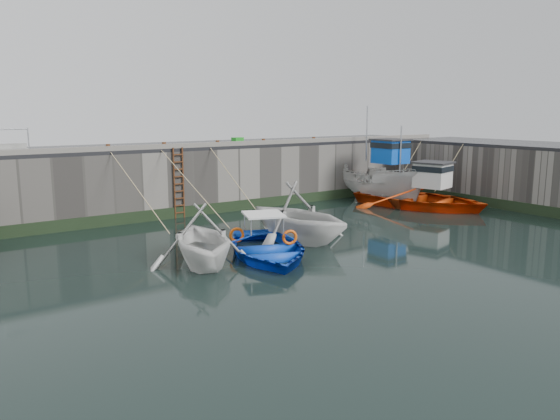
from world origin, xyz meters
TOP-DOWN VIEW (x-y plane):
  - ground at (0.00, 0.00)m, footprint 120.00×120.00m
  - quay_back at (0.00, 12.50)m, footprint 30.00×5.00m
  - quay_right at (14.50, 2.50)m, footprint 5.00×15.00m
  - road_back at (0.00, 12.50)m, footprint 30.00×5.00m
  - road_right at (14.50, 2.50)m, footprint 5.00×15.00m
  - kerb_back at (0.00, 10.15)m, footprint 30.00×0.30m
  - algae_back at (0.00, 9.96)m, footprint 30.00×0.08m
  - algae_right at (11.96, 2.50)m, footprint 0.08×15.00m
  - ladder at (-2.00, 9.91)m, footprint 0.51×0.08m
  - boat_near_white at (-4.61, 2.58)m, footprint 4.75×5.13m
  - boat_near_white_rope at (-4.61, 7.54)m, footprint 0.04×5.56m
  - boat_near_blue at (-2.41, 2.14)m, footprint 5.20×6.05m
  - boat_near_blue_rope at (-2.41, 7.32)m, footprint 0.04×5.96m
  - boat_near_blacktrim at (-0.21, 3.38)m, footprint 4.80×5.35m
  - boat_near_blacktrim_rope at (-0.21, 7.94)m, footprint 0.04×4.87m
  - boat_far_white at (9.00, 8.08)m, footprint 2.43×6.32m
  - boat_far_orange at (9.19, 5.50)m, footprint 6.48×7.85m
  - fish_crate at (2.25, 11.86)m, footprint 0.61×0.46m
  - railing at (-8.75, 11.25)m, footprint 1.60×1.05m
  - bollard_a at (-5.00, 10.25)m, footprint 0.18×0.18m
  - bollard_b at (-2.50, 10.25)m, footprint 0.18×0.18m
  - bollard_c at (0.20, 10.25)m, footprint 0.18×0.18m
  - bollard_d at (2.80, 10.25)m, footprint 0.18×0.18m
  - bollard_e at (6.00, 10.25)m, footprint 0.18×0.18m

SIDE VIEW (x-z plane):
  - ground at x=0.00m, z-range 0.00..0.00m
  - boat_near_white at x=-4.61m, z-range -1.11..1.11m
  - boat_near_white_rope at x=-4.61m, z-range -1.55..1.55m
  - boat_near_blue at x=-2.41m, z-range -0.53..0.53m
  - boat_near_blue_rope at x=-2.41m, z-range -1.55..1.55m
  - boat_near_blacktrim at x=-0.21m, z-range -1.26..1.26m
  - boat_near_blacktrim_rope at x=-0.21m, z-range -1.55..1.55m
  - algae_back at x=0.00m, z-range 0.00..0.50m
  - algae_right at x=11.96m, z-range 0.00..0.50m
  - boat_far_orange at x=9.19m, z-range -1.75..2.66m
  - boat_far_white at x=9.00m, z-range -1.68..3.75m
  - quay_back at x=0.00m, z-range 0.00..3.00m
  - quay_right at x=14.50m, z-range 0.00..3.00m
  - ladder at x=-2.00m, z-range -0.01..3.19m
  - road_back at x=0.00m, z-range 3.00..3.16m
  - road_right at x=14.50m, z-range 3.00..3.16m
  - kerb_back at x=0.00m, z-range 3.16..3.36m
  - bollard_a at x=-5.00m, z-range 3.16..3.44m
  - bollard_b at x=-2.50m, z-range 3.16..3.44m
  - bollard_c at x=0.20m, z-range 3.16..3.44m
  - bollard_d at x=2.80m, z-range 3.16..3.44m
  - bollard_e at x=6.00m, z-range 3.16..3.44m
  - fish_crate at x=2.25m, z-range 3.16..3.45m
  - railing at x=-8.75m, z-range 2.86..3.86m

